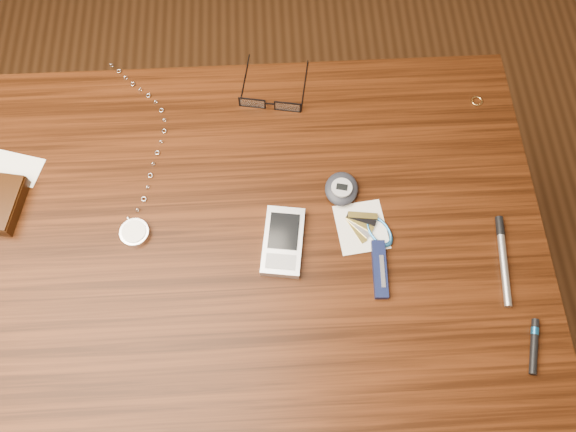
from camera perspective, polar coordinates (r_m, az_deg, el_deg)
The scene contains 11 objects.
ground at distance 1.64m, azimuth -2.86°, elevation -11.84°, with size 3.80×3.80×0.00m, color #472814.
desk at distance 1.01m, azimuth -4.55°, elevation -4.44°, with size 1.00×0.70×0.75m.
eyeglasses at distance 1.02m, azimuth -1.79°, elevation 11.50°, with size 0.13×0.13×0.02m.
gold_ring at distance 1.09m, azimuth 18.63°, elevation 11.01°, with size 0.02×0.02×0.00m, color #DFAF63.
pocket_watch at distance 0.95m, azimuth -15.24°, elevation -0.83°, with size 0.11×0.37×0.01m.
pda_phone at distance 0.90m, azimuth -0.51°, elevation -2.57°, with size 0.08×0.12×0.02m.
pedometer at distance 0.94m, azimuth 5.45°, elevation 2.78°, with size 0.07×0.07×0.03m.
notepad_keys at distance 0.92m, azimuth 8.34°, elevation -1.25°, with size 0.11×0.10×0.01m.
pocket_knife at distance 0.90m, azimuth 9.30°, elevation -5.36°, with size 0.03×0.10×0.01m.
silver_pen at distance 0.96m, azimuth 20.98°, elevation -3.56°, with size 0.03×0.15×0.01m.
black_blue_pen at distance 0.94m, azimuth 23.73°, elevation -11.85°, with size 0.03×0.08×0.01m.
Camera 1 is at (0.06, -0.33, 1.60)m, focal length 35.00 mm.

